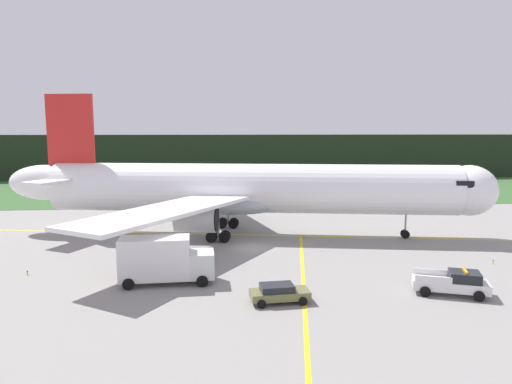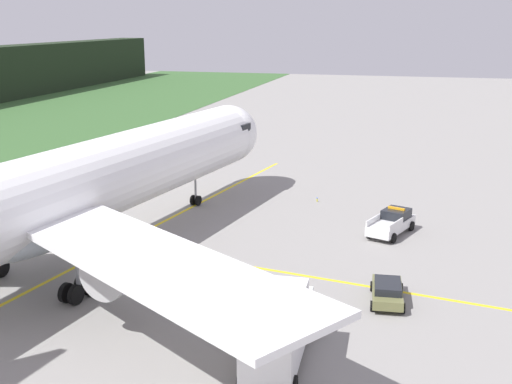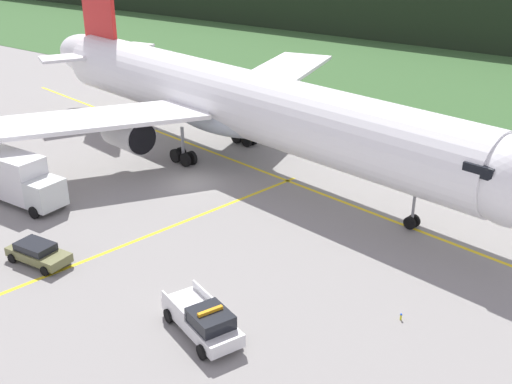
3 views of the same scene
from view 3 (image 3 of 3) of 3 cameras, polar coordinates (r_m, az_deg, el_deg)
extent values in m
plane|color=gray|center=(50.07, -6.00, 0.81)|extent=(320.00, 320.00, 0.00)
cube|color=#355C2E|center=(87.90, 14.78, 10.28)|extent=(320.00, 42.43, 0.04)
cube|color=black|center=(108.01, 19.89, 15.01)|extent=(288.00, 7.02, 10.78)
cube|color=yellow|center=(54.00, -1.47, 2.70)|extent=(71.51, 12.08, 0.01)
cube|color=yellow|center=(40.34, -14.92, -5.91)|extent=(6.40, 37.08, 0.01)
cylinder|color=white|center=(52.29, -1.53, 8.24)|extent=(45.56, 12.81, 5.52)
ellipsoid|color=white|center=(71.50, -15.19, 12.04)|extent=(9.38, 5.52, 4.14)
ellipsoid|color=#B2BEC6|center=(54.33, -3.15, 7.15)|extent=(13.42, 7.77, 3.03)
cube|color=black|center=(39.36, 21.27, 2.73)|extent=(2.63, 5.47, 0.70)
cube|color=white|center=(64.81, 1.89, 10.68)|extent=(10.54, 21.33, 0.35)
cylinder|color=#B3B3B3|center=(61.42, 0.99, 8.67)|extent=(4.36, 3.35, 2.74)
cylinder|color=black|center=(60.06, 2.38, 8.30)|extent=(0.53, 2.51, 2.52)
cube|color=white|center=(51.45, -16.13, 6.24)|extent=(15.94, 20.40, 0.35)
cylinder|color=#B3B3B3|center=(51.81, -11.60, 5.27)|extent=(4.36, 3.35, 2.74)
cylinder|color=black|center=(50.19, -10.31, 4.77)|extent=(0.53, 2.51, 2.52)
cube|color=red|center=(67.81, -14.24, 16.21)|extent=(5.50, 1.33, 9.51)
cube|color=white|center=(70.68, -11.73, 12.69)|extent=(3.91, 6.54, 0.28)
cube|color=white|center=(67.43, -16.47, 11.70)|extent=(5.51, 6.86, 0.28)
cylinder|color=gray|center=(43.26, 14.21, -1.09)|extent=(0.20, 0.20, 2.66)
cylinder|color=black|center=(44.02, 14.22, -2.56)|extent=(0.92, 0.36, 0.90)
cylinder|color=black|center=(43.62, 13.85, -2.77)|extent=(0.92, 0.36, 0.90)
cylinder|color=gray|center=(57.92, -1.08, 6.20)|extent=(0.28, 0.28, 2.66)
cylinder|color=black|center=(57.62, -0.85, 4.72)|extent=(1.23, 0.49, 1.20)
cylinder|color=black|center=(58.08, -0.35, 4.88)|extent=(1.23, 0.49, 1.20)
cylinder|color=black|center=(58.59, -1.80, 5.04)|extent=(1.23, 0.49, 1.20)
cylinder|color=black|center=(59.04, -1.29, 5.19)|extent=(1.23, 0.49, 1.20)
cylinder|color=gray|center=(53.52, -6.71, 4.54)|extent=(0.28, 0.28, 2.66)
cylinder|color=black|center=(53.65, -5.88, 3.11)|extent=(1.23, 0.49, 1.20)
cylinder|color=black|center=(53.25, -6.47, 2.92)|extent=(1.23, 0.49, 1.20)
cylinder|color=black|center=(54.70, -6.80, 3.48)|extent=(1.23, 0.49, 1.20)
cylinder|color=black|center=(54.30, -7.39, 3.30)|extent=(1.23, 0.49, 1.20)
cube|color=silver|center=(32.40, -4.99, -11.62)|extent=(5.59, 3.60, 0.70)
cube|color=black|center=(31.32, -4.18, -11.43)|extent=(2.58, 2.39, 0.70)
cube|color=silver|center=(33.35, -4.70, -9.27)|extent=(2.40, 0.95, 0.45)
cube|color=silver|center=(32.67, -7.55, -10.20)|extent=(2.40, 0.95, 0.45)
cube|color=orange|center=(31.07, -4.20, -10.78)|extent=(0.65, 1.34, 0.16)
cylinder|color=black|center=(31.75, -1.76, -13.15)|extent=(0.80, 0.48, 0.76)
cylinder|color=black|center=(30.98, -4.95, -14.33)|extent=(0.80, 0.48, 0.76)
cylinder|color=black|center=(34.28, -4.98, -10.13)|extent=(0.80, 0.48, 0.76)
cylinder|color=black|center=(33.56, -7.98, -11.12)|extent=(0.80, 0.48, 0.76)
cube|color=silver|center=(46.77, -18.62, -0.15)|extent=(2.01, 2.48, 2.00)
cube|color=silver|center=(49.32, -21.36, 1.47)|extent=(5.48, 2.64, 3.25)
cylinder|color=#99999E|center=(49.12, -20.32, -0.64)|extent=(0.77, 0.14, 1.04)
cylinder|color=#99999E|center=(50.78, -21.79, -0.07)|extent=(0.77, 0.14, 1.04)
cylinder|color=black|center=(47.82, -17.36, -0.76)|extent=(0.91, 0.30, 0.90)
cylinder|color=black|center=(46.53, -19.60, -1.78)|extent=(0.91, 0.30, 0.90)
cylinder|color=black|center=(51.99, -21.26, 0.67)|extent=(0.91, 0.30, 0.90)
cube|color=#67683D|center=(40.55, -19.21, -5.41)|extent=(4.25, 2.09, 0.55)
cube|color=black|center=(40.47, -19.49, -4.71)|extent=(2.43, 1.72, 0.45)
cylinder|color=black|center=(40.17, -16.86, -5.81)|extent=(0.61, 0.23, 0.60)
cylinder|color=black|center=(39.21, -18.74, -6.85)|extent=(0.61, 0.23, 0.60)
cylinder|color=black|center=(42.17, -19.54, -4.71)|extent=(0.61, 0.23, 0.60)
cylinder|color=black|center=(41.26, -21.39, -5.67)|extent=(0.61, 0.23, 0.60)
cylinder|color=yellow|center=(34.39, 13.08, -11.09)|extent=(0.10, 0.10, 0.29)
sphere|color=blue|center=(34.28, 13.11, -10.82)|extent=(0.12, 0.12, 0.12)
camera|label=1|loc=(37.17, -68.97, -3.59)|focal=32.10mm
camera|label=2|loc=(68.90, -40.76, 15.63)|focal=45.53mm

